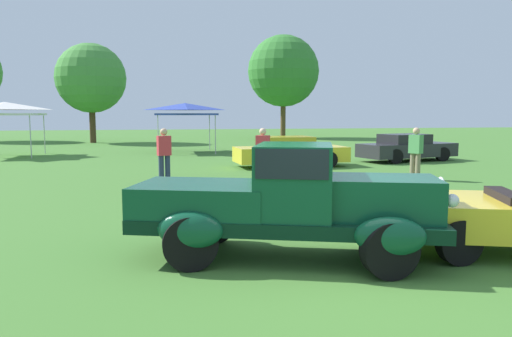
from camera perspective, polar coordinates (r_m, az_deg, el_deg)
The scene contains 11 objects.
ground_plane at distance 7.12m, azimuth 9.26°, elevation -11.15°, with size 120.00×120.00×0.00m, color #42752D.
feature_pickup_truck at distance 7.18m, azimuth 3.84°, elevation -3.78°, with size 4.67×2.87×1.70m.
show_car_yellow at distance 19.70m, azimuth 4.02°, elevation 1.95°, with size 4.58×1.96×1.22m.
show_car_charcoal at distance 23.01m, azimuth 17.24°, elevation 2.33°, with size 4.81×2.74×1.22m.
spectator_near_truck at distance 16.55m, azimuth 18.16°, elevation 1.88°, with size 0.40×0.47×1.69m.
spectator_between_cars at distance 15.22m, azimuth -10.69°, elevation 1.72°, with size 0.45×0.34×1.69m.
spectator_by_row at distance 15.26m, azimuth 0.80°, elevation 1.84°, with size 0.47×0.42×1.69m.
canopy_tent_left_field at distance 27.39m, azimuth -27.28°, elevation 6.34°, with size 3.24×3.24×2.71m.
canopy_tent_center_field at distance 27.28m, azimuth -8.30°, elevation 6.99°, with size 3.31×3.31×2.71m.
treeline_mid_left at distance 37.76m, azimuth -18.75°, elevation 9.95°, with size 5.00×5.00×7.18m.
treeline_center at distance 43.03m, azimuth 3.22°, elevation 11.30°, with size 6.16×6.16×8.87m.
Camera 1 is at (-2.42, -6.34, 2.14)m, focal length 34.21 mm.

